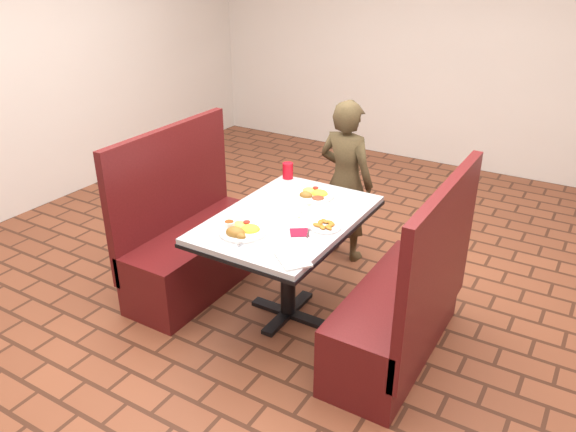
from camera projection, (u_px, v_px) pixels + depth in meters
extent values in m
plane|color=brown|center=(288.00, 314.00, 3.85)|extent=(7.00, 7.00, 0.00)
cube|color=white|center=(458.00, 39.00, 5.95)|extent=(6.00, 0.04, 2.80)
cube|color=#B4B7B9|center=(288.00, 219.00, 3.53)|extent=(0.80, 1.20, 0.03)
cube|color=black|center=(288.00, 222.00, 3.54)|extent=(0.81, 1.21, 0.02)
cylinder|color=black|center=(288.00, 270.00, 3.69)|extent=(0.10, 0.10, 0.69)
cube|color=black|center=(288.00, 313.00, 3.84)|extent=(0.55, 0.08, 0.03)
cube|color=black|center=(288.00, 313.00, 3.84)|extent=(0.08, 0.55, 0.03)
cube|color=#5A1414|center=(200.00, 258.00, 4.10)|extent=(0.45, 1.20, 0.45)
cube|color=#5A1414|center=(172.00, 192.00, 4.00)|extent=(0.06, 1.20, 0.95)
cube|color=#5A1414|center=(394.00, 321.00, 3.40)|extent=(0.45, 1.20, 0.45)
cube|color=#5A1414|center=(438.00, 263.00, 3.10)|extent=(0.06, 1.20, 0.95)
imported|color=brown|center=(346.00, 181.00, 4.34)|extent=(0.50, 0.36, 1.28)
cylinder|color=white|center=(243.00, 232.00, 3.31)|extent=(0.28, 0.28, 0.02)
ellipsoid|color=gold|center=(250.00, 226.00, 3.31)|extent=(0.11, 0.11, 0.05)
ellipsoid|color=#8EBB4A|center=(240.00, 223.00, 3.36)|extent=(0.11, 0.09, 0.04)
cylinder|color=red|center=(247.00, 222.00, 3.36)|extent=(0.04, 0.04, 0.01)
ellipsoid|color=#996727|center=(235.00, 229.00, 3.25)|extent=(0.12, 0.09, 0.07)
ellipsoid|color=#996727|center=(240.00, 234.00, 3.22)|extent=(0.07, 0.05, 0.04)
cylinder|color=white|center=(229.00, 225.00, 3.33)|extent=(0.07, 0.07, 0.04)
cylinder|color=brown|center=(229.00, 222.00, 3.32)|extent=(0.05, 0.05, 0.01)
cylinder|color=white|center=(313.00, 196.00, 3.79)|extent=(0.28, 0.28, 0.02)
ellipsoid|color=gold|center=(320.00, 190.00, 3.79)|extent=(0.11, 0.11, 0.05)
ellipsoid|color=#8EBB4A|center=(310.00, 188.00, 3.84)|extent=(0.11, 0.09, 0.04)
cylinder|color=red|center=(316.00, 188.00, 3.84)|extent=(0.04, 0.04, 0.01)
ellipsoid|color=brown|center=(318.00, 196.00, 3.73)|extent=(0.08, 0.08, 0.03)
ellipsoid|color=#996727|center=(306.00, 192.00, 3.75)|extent=(0.09, 0.07, 0.05)
cylinder|color=white|center=(325.00, 227.00, 3.38)|extent=(0.20, 0.20, 0.01)
cube|color=maroon|center=(299.00, 233.00, 3.32)|extent=(0.15, 0.15, 0.00)
cube|color=silver|center=(308.00, 233.00, 3.30)|extent=(0.05, 0.11, 0.00)
cylinder|color=red|center=(288.00, 171.00, 4.08)|extent=(0.08, 0.08, 0.12)
cube|color=silver|center=(293.00, 259.00, 3.02)|extent=(0.25, 0.24, 0.01)
cube|color=silver|center=(246.00, 239.00, 3.22)|extent=(0.02, 0.18, 0.00)
cube|color=silver|center=(241.00, 237.00, 3.25)|extent=(0.05, 0.13, 0.00)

